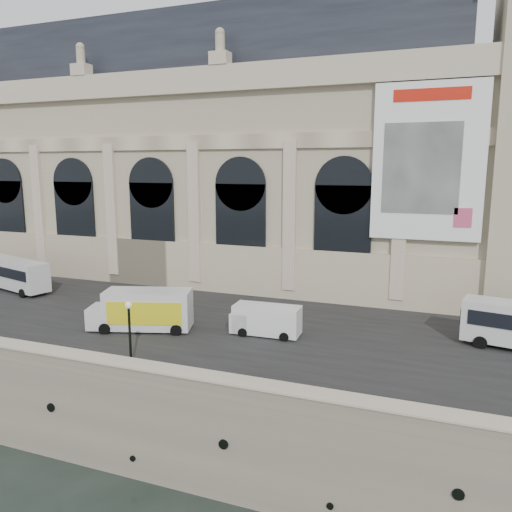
{
  "coord_description": "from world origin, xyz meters",
  "views": [
    {
      "loc": [
        24.59,
        -22.9,
        18.64
      ],
      "look_at": [
        7.55,
        22.0,
        10.02
      ],
      "focal_mm": 35.0,
      "sensor_mm": 36.0,
      "label": 1
    }
  ],
  "objects_px": {
    "bus_left": "(10,273)",
    "lamp_right": "(130,335)",
    "box_truck": "(143,310)",
    "van_c": "(263,320)"
  },
  "relations": [
    {
      "from": "van_c",
      "to": "box_truck",
      "type": "distance_m",
      "value": 9.45
    },
    {
      "from": "box_truck",
      "to": "lamp_right",
      "type": "distance_m",
      "value": 7.51
    },
    {
      "from": "bus_left",
      "to": "box_truck",
      "type": "distance_m",
      "value": 21.08
    },
    {
      "from": "bus_left",
      "to": "box_truck",
      "type": "relative_size",
      "value": 1.35
    },
    {
      "from": "van_c",
      "to": "lamp_right",
      "type": "distance_m",
      "value": 10.59
    },
    {
      "from": "bus_left",
      "to": "lamp_right",
      "type": "height_order",
      "value": "lamp_right"
    },
    {
      "from": "bus_left",
      "to": "lamp_right",
      "type": "xyz_separation_m",
      "value": [
        23.6,
        -12.88,
        0.34
      ]
    },
    {
      "from": "bus_left",
      "to": "box_truck",
      "type": "height_order",
      "value": "bus_left"
    },
    {
      "from": "bus_left",
      "to": "lamp_right",
      "type": "relative_size",
      "value": 2.59
    },
    {
      "from": "van_c",
      "to": "box_truck",
      "type": "xyz_separation_m",
      "value": [
        -9.18,
        -2.23,
        0.42
      ]
    }
  ]
}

